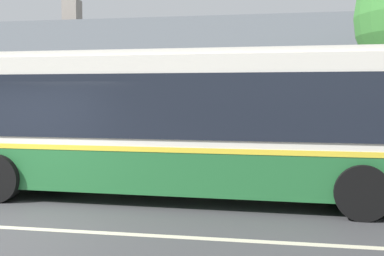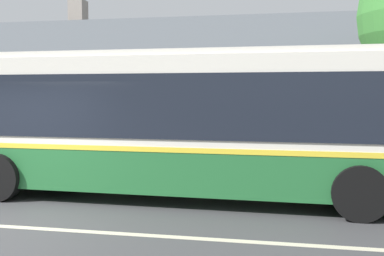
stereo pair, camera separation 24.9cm
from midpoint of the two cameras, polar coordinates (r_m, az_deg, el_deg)
sidewalk_far at (r=14.27m, az=-8.58°, el=-4.67°), size 60.00×3.00×0.15m
community_building at (r=20.27m, az=4.01°, el=2.89°), size 25.62×9.02×6.51m
transit_bus at (r=10.43m, az=-1.84°, el=0.94°), size 12.44×2.96×3.11m
bench_down_street at (r=14.82m, az=-15.79°, el=-2.51°), size 1.77×0.51×0.94m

